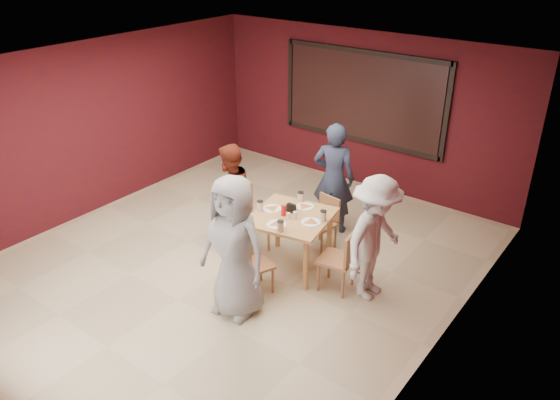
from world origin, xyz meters
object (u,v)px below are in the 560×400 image
Objects in this scene: dining_table at (291,222)px; chair_left at (246,216)px; chair_front at (251,263)px; chair_back at (324,219)px; diner_back at (334,178)px; chair_right at (342,257)px; diner_left at (230,195)px; diner_right at (375,239)px; diner_front at (234,247)px.

chair_left reaches higher than dining_table.
chair_front is 1.01× the size of chair_back.
diner_back is (0.70, 1.27, 0.34)m from chair_left.
chair_right is (0.90, 0.77, 0.05)m from chair_front.
diner_back reaches higher than chair_front.
chair_right is 0.57× the size of diner_left.
chair_front is 0.46× the size of diner_back.
diner_left is at bearing 30.02° from diner_back.
dining_table is 0.72× the size of diner_right.
chair_right reaches higher than chair_front.
diner_right is (2.38, 0.05, 0.07)m from diner_left.
diner_front reaches higher than chair_right.
diner_right is (0.37, 0.14, 0.34)m from chair_right.
diner_front reaches higher than diner_right.
diner_front is (0.85, -1.21, 0.37)m from chair_left.
dining_table is 0.88m from chair_right.
diner_right is (1.23, 0.10, 0.13)m from dining_table.
diner_back is at bearing 61.25° from chair_left.
chair_front reaches higher than chair_back.
diner_left is at bearing -149.84° from chair_back.
dining_table is 1.29m from diner_back.
diner_front is 2.49m from diner_back.
chair_front is 1.43m from diner_left.
chair_front is 0.48× the size of diner_right.
chair_left is (-0.81, 0.00, -0.16)m from dining_table.
diner_left is (-1.03, -1.22, -0.11)m from diner_back.
dining_table is 0.66× the size of diner_front.
chair_right is (0.79, -0.80, 0.05)m from chair_back.
chair_left reaches higher than chair_back.
chair_left is at bearing 178.48° from chair_right.
dining_table reaches higher than chair_right.
diner_right is at bearing 71.47° from diner_left.
diner_right is (2.04, 0.10, 0.30)m from chair_left.
diner_front is 1.09× the size of diner_right.
chair_back is at bearing 100.42° from diner_left.
chair_left is 1.09× the size of chair_right.
chair_front is 1.12m from chair_left.
diner_front is 1.77m from diner_right.
dining_table is 1.35× the size of chair_right.
diner_back is 1.05× the size of diner_right.
dining_table is 0.78× the size of diner_left.
diner_left is (-1.11, 0.86, 0.32)m from chair_front.
diner_right reaches higher than diner_left.
diner_back reaches higher than chair_right.
diner_back reaches higher than diner_right.
dining_table is 0.80m from chair_back.
diner_back is at bearing 126.52° from chair_right.
chair_back is 0.90× the size of chair_right.
chair_front is (-0.04, -0.81, -0.25)m from dining_table.
diner_back is (-0.07, 2.08, 0.43)m from chair_front.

